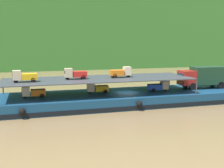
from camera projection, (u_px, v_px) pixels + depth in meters
ground_plane at (127, 103)px, 38.07m from camera, size 400.00×400.00×0.00m
cargo_barge at (127, 98)px, 37.93m from camera, size 33.12×8.90×1.50m
covered_lorry at (203, 76)px, 40.91m from camera, size 7.91×2.50×3.10m
cargo_rack at (99, 79)px, 36.49m from camera, size 23.92×7.52×2.00m
mini_truck_lower_stern at (33, 92)px, 34.12m from camera, size 2.76×1.23×1.38m
mini_truck_lower_aft at (97, 88)px, 37.10m from camera, size 2.79×1.29×1.38m
mini_truck_lower_mid at (159, 86)px, 38.51m from camera, size 2.77×1.24×1.38m
mini_truck_upper_stern at (24, 76)px, 33.09m from camera, size 2.78×1.27×1.38m
mini_truck_upper_mid at (75, 74)px, 35.60m from camera, size 2.75×1.21×1.38m
mini_truck_upper_fore at (121, 72)px, 37.40m from camera, size 2.76×1.24×1.38m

